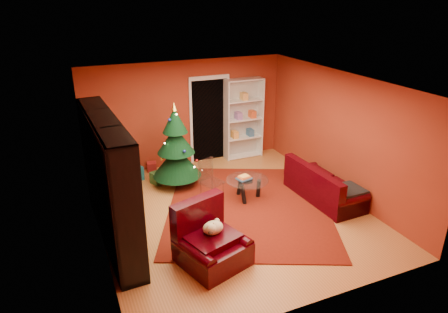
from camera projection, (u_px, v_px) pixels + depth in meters
name	position (u px, v px, depth m)	size (l,w,h in m)	color
floor	(232.00, 213.00, 7.97)	(5.00, 5.50, 0.05)	#B06C32
ceiling	(233.00, 81.00, 6.97)	(5.00, 5.50, 0.05)	silver
wall_back	(186.00, 114.00, 9.83)	(5.00, 0.05, 2.60)	maroon
wall_left	(92.00, 174.00, 6.55)	(0.05, 5.50, 2.60)	maroon
wall_right	(342.00, 134.00, 8.39)	(0.05, 5.50, 2.60)	maroon
doorway	(210.00, 121.00, 10.10)	(1.06, 0.60, 2.16)	black
rug	(248.00, 207.00, 8.15)	(3.20, 3.74, 0.02)	maroon
media_unit	(109.00, 181.00, 6.71)	(0.45, 2.92, 2.24)	black
christmas_tree	(176.00, 146.00, 8.76)	(1.08, 1.08, 1.93)	black
gift_box_teal	(134.00, 173.00, 9.27)	(0.33, 0.33, 0.33)	#155B66
gift_box_green	(158.00, 178.00, 9.13)	(0.27, 0.27, 0.27)	#26662C
gift_box_red	(152.00, 167.00, 9.76)	(0.22, 0.22, 0.22)	maroon
white_bookshelf	(244.00, 119.00, 10.29)	(0.99, 0.36, 2.13)	white
armchair	(213.00, 241.00, 6.32)	(1.05, 1.05, 0.82)	black
dog	(213.00, 228.00, 6.31)	(0.40, 0.30, 0.27)	beige
sofa	(325.00, 182.00, 8.34)	(1.82, 0.82, 0.78)	black
coffee_table	(247.00, 189.00, 8.40)	(0.89, 0.89, 0.55)	gray
acrylic_chair	(212.00, 183.00, 8.30)	(0.41, 0.44, 0.79)	#66605B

